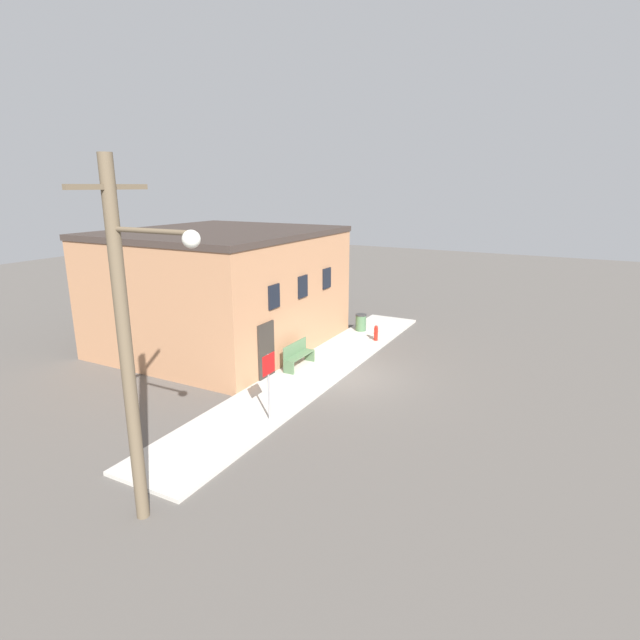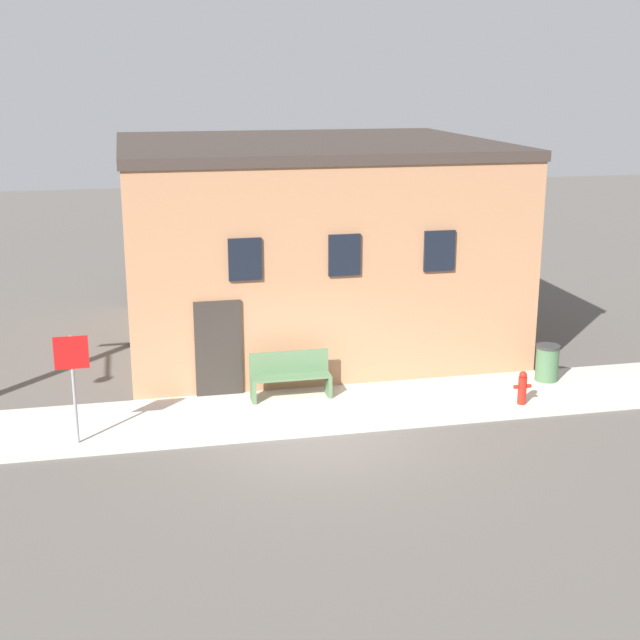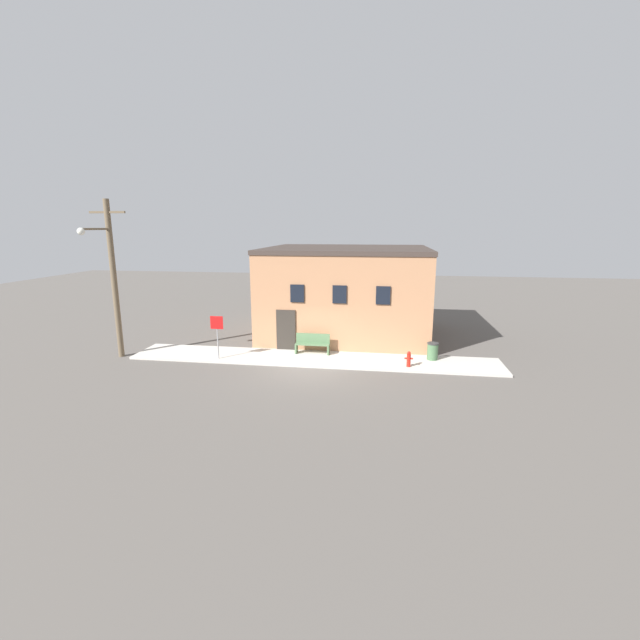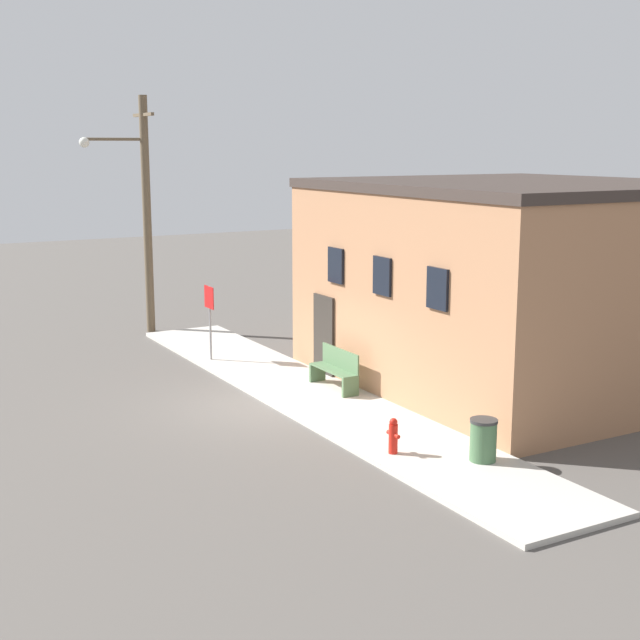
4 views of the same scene
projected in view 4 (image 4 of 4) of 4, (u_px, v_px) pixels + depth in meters
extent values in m
plane|color=#56514C|center=(267.00, 405.00, 21.16)|extent=(80.00, 80.00, 0.00)
cube|color=#BCB7AD|center=(313.00, 396.00, 21.75)|extent=(17.85, 2.50, 0.11)
cube|color=#A87551|center=(517.00, 287.00, 22.88)|extent=(9.19, 8.23, 4.95)
cube|color=#382D28|center=(521.00, 186.00, 22.38)|extent=(9.29, 8.33, 0.24)
cube|color=black|center=(336.00, 265.00, 22.61)|extent=(0.70, 0.08, 0.90)
cube|color=black|center=(382.00, 276.00, 20.77)|extent=(0.70, 0.08, 0.90)
cube|color=black|center=(438.00, 289.00, 18.94)|extent=(0.70, 0.08, 0.90)
cube|color=#2D2823|center=(324.00, 337.00, 23.51)|extent=(1.00, 0.08, 2.20)
cylinder|color=red|center=(393.00, 439.00, 17.46)|extent=(0.18, 0.18, 0.59)
sphere|color=red|center=(393.00, 422.00, 17.40)|extent=(0.16, 0.16, 0.16)
cylinder|color=red|center=(389.00, 432.00, 17.57)|extent=(0.10, 0.08, 0.08)
cylinder|color=red|center=(397.00, 436.00, 17.33)|extent=(0.10, 0.08, 0.08)
cylinder|color=gray|center=(210.00, 323.00, 24.99)|extent=(0.06, 0.06, 2.10)
cube|color=red|center=(209.00, 297.00, 24.84)|extent=(0.62, 0.02, 0.62)
cube|color=#4C6B47|center=(317.00, 372.00, 22.83)|extent=(0.08, 0.44, 0.46)
cube|color=#4C6B47|center=(350.00, 387.00, 21.43)|extent=(0.08, 0.44, 0.46)
cube|color=#4C6B47|center=(333.00, 370.00, 22.08)|extent=(1.71, 0.44, 0.04)
cube|color=#4C6B47|center=(340.00, 358.00, 22.13)|extent=(1.71, 0.04, 0.49)
cylinder|color=#426642|center=(483.00, 441.00, 17.04)|extent=(0.51, 0.51, 0.76)
cylinder|color=#2D2D2D|center=(484.00, 421.00, 16.97)|extent=(0.54, 0.54, 0.06)
cylinder|color=brown|center=(147.00, 216.00, 28.82)|extent=(0.28, 0.28, 7.63)
cylinder|color=brown|center=(115.00, 139.00, 27.89)|extent=(0.10, 1.92, 0.10)
sphere|color=silver|center=(84.00, 142.00, 27.44)|extent=(0.32, 0.32, 0.32)
cube|color=brown|center=(143.00, 115.00, 28.20)|extent=(1.80, 0.10, 0.10)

